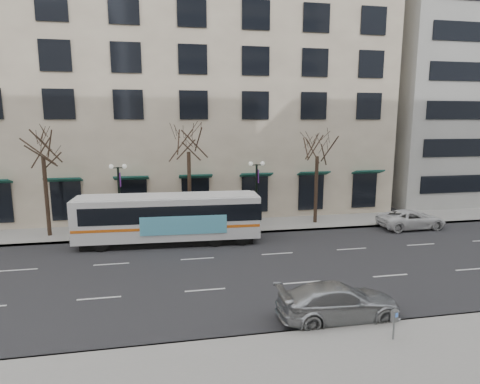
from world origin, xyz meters
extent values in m
plane|color=black|center=(0.00, 0.00, 0.00)|extent=(160.00, 160.00, 0.00)
cube|color=gray|center=(5.00, 9.00, 0.07)|extent=(80.00, 4.00, 0.15)
cube|color=tan|center=(-2.00, 21.00, 12.00)|extent=(40.00, 20.00, 24.00)
cube|color=#999993|center=(32.00, 21.00, 17.50)|extent=(25.00, 20.00, 35.00)
cylinder|color=black|center=(-10.00, 8.80, 2.87)|extent=(0.28, 0.28, 5.74)
cylinder|color=black|center=(0.00, 8.80, 2.97)|extent=(0.28, 0.28, 5.95)
cylinder|color=black|center=(10.00, 8.80, 2.73)|extent=(0.28, 0.28, 5.46)
cylinder|color=black|center=(-5.00, 8.20, 2.50)|extent=(0.16, 0.16, 5.00)
cylinder|color=black|center=(-5.00, 8.20, 0.15)|extent=(0.36, 0.36, 0.30)
cube|color=black|center=(-5.00, 8.20, 4.95)|extent=(0.90, 0.06, 0.06)
sphere|color=silver|center=(-5.45, 8.20, 5.05)|extent=(0.32, 0.32, 0.32)
sphere|color=silver|center=(-4.55, 8.20, 5.05)|extent=(0.32, 0.32, 0.32)
cube|color=#5F2281|center=(-4.88, 8.20, 4.10)|extent=(0.04, 0.45, 1.00)
cylinder|color=black|center=(5.00, 8.20, 2.50)|extent=(0.16, 0.16, 5.00)
cylinder|color=black|center=(5.00, 8.20, 0.15)|extent=(0.36, 0.36, 0.30)
cube|color=black|center=(5.00, 8.20, 4.95)|extent=(0.90, 0.06, 0.06)
sphere|color=silver|center=(4.55, 8.20, 5.05)|extent=(0.32, 0.32, 0.32)
sphere|color=silver|center=(5.45, 8.20, 5.05)|extent=(0.32, 0.32, 0.32)
cube|color=#5F2281|center=(5.12, 8.20, 4.10)|extent=(0.04, 0.45, 1.00)
cube|color=silver|center=(-1.63, 5.80, 1.85)|extent=(12.25, 3.15, 2.78)
cube|color=black|center=(-1.63, 5.80, 0.28)|extent=(11.27, 2.79, 0.46)
cube|color=black|center=(-1.33, 5.79, 2.28)|extent=(11.77, 3.17, 1.11)
cube|color=orange|center=(-1.63, 5.80, 1.37)|extent=(12.13, 3.17, 0.18)
cube|color=#59BAD8|center=(-0.67, 4.41, 1.57)|extent=(5.57, 0.30, 1.22)
cube|color=silver|center=(-1.63, 5.80, 3.27)|extent=(11.63, 2.86, 0.08)
cylinder|color=black|center=(-5.93, 4.82, 0.51)|extent=(1.02, 0.33, 1.01)
cylinder|color=black|center=(-5.83, 7.14, 0.51)|extent=(1.02, 0.33, 1.01)
cylinder|color=black|center=(1.36, 4.51, 0.51)|extent=(1.02, 0.33, 1.01)
cylinder|color=black|center=(1.46, 6.83, 0.51)|extent=(1.02, 0.33, 1.01)
cylinder|color=black|center=(3.18, 4.43, 0.51)|extent=(1.02, 0.33, 1.01)
cylinder|color=black|center=(3.28, 6.76, 0.51)|extent=(1.02, 0.33, 1.01)
imported|color=#A6AAAE|center=(5.22, -6.20, 0.76)|extent=(5.22, 2.13, 1.52)
imported|color=silver|center=(16.82, 6.20, 0.71)|extent=(5.18, 2.47, 1.43)
cylinder|color=slate|center=(6.47, -8.34, 0.55)|extent=(0.07, 0.07, 0.80)
cube|color=slate|center=(6.47, -8.34, 1.09)|extent=(0.29, 0.24, 0.45)
cube|color=blue|center=(6.44, -8.42, 1.15)|extent=(0.12, 0.06, 0.16)
camera|label=1|loc=(-1.76, -20.87, 8.27)|focal=30.00mm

